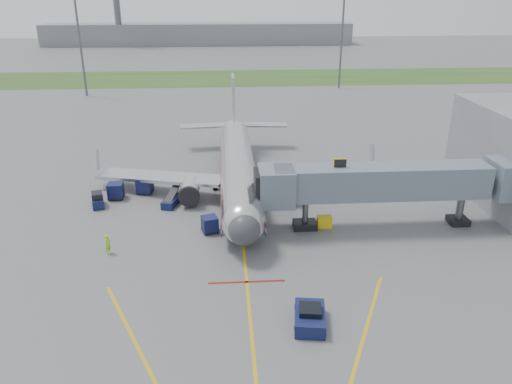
{
  "coord_description": "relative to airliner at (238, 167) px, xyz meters",
  "views": [
    {
      "loc": [
        -1.55,
        -37.2,
        21.3
      ],
      "look_at": [
        1.45,
        6.58,
        3.2
      ],
      "focal_mm": 35.0,
      "sensor_mm": 36.0,
      "label": 1
    }
  ],
  "objects": [
    {
      "name": "jet_bridge",
      "position": [
        12.86,
        -10.25,
        1.82
      ],
      "size": [
        25.3,
        4.0,
        6.9
      ],
      "color": "slate",
      "rests_on": "ground"
    },
    {
      "name": "baggage_cart_c",
      "position": [
        -13.29,
        -1.69,
        -1.76
      ],
      "size": [
        1.62,
        1.62,
        1.74
      ],
      "color": "#0C1735",
      "rests_on": "ground"
    },
    {
      "name": "light_mast_left",
      "position": [
        -30.0,
        54.75,
        8.13
      ],
      "size": [
        2.0,
        0.44,
        20.4
      ],
      "color": "#595B60",
      "rests_on": "ground"
    },
    {
      "name": "grass_strip",
      "position": [
        -0.0,
        74.75,
        -2.64
      ],
      "size": [
        300.0,
        25.0,
        0.01
      ],
      "primitive_type": "cube",
      "color": "#2D4C1E",
      "rests_on": "ground"
    },
    {
      "name": "light_mast_right",
      "position": [
        25.0,
        59.75,
        8.13
      ],
      "size": [
        2.0,
        0.44,
        20.4
      ],
      "color": "#595B60",
      "rests_on": "ground"
    },
    {
      "name": "ramp_worker",
      "position": [
        -11.62,
        -13.95,
        -1.75
      ],
      "size": [
        0.66,
        0.77,
        1.78
      ],
      "primitive_type": "imported",
      "rotation": [
        0.0,
        0.0,
        1.13
      ],
      "color": "#97E81B",
      "rests_on": "ground"
    },
    {
      "name": "baggage_tug",
      "position": [
        -14.78,
        -3.72,
        -1.96
      ],
      "size": [
        1.7,
        2.45,
        1.55
      ],
      "color": "#0C1735",
      "rests_on": "ground"
    },
    {
      "name": "airliner",
      "position": [
        0.0,
        0.0,
        0.0
      ],
      "size": [
        32.1,
        35.67,
        10.25
      ],
      "color": "silver",
      "rests_on": "ground"
    },
    {
      "name": "ground",
      "position": [
        -0.0,
        -15.25,
        -2.65
      ],
      "size": [
        400.0,
        400.0,
        0.0
      ],
      "primitive_type": "plane",
      "color": "#565659",
      "rests_on": "ground"
    },
    {
      "name": "ground_power_cart",
      "position": [
        7.89,
        -10.09,
        -2.11
      ],
      "size": [
        1.4,
        0.96,
        1.09
      ],
      "color": "yellow",
      "rests_on": "ground"
    },
    {
      "name": "baggage_cart_b",
      "position": [
        -10.37,
        -0.33,
        -1.74
      ],
      "size": [
        1.89,
        1.89,
        1.78
      ],
      "color": "#0C1735",
      "rests_on": "ground"
    },
    {
      "name": "apron_markings",
      "position": [
        -0.0,
        -22.65,
        -2.64
      ],
      "size": [
        21.52,
        50.0,
        0.01
      ],
      "color": "gold",
      "rests_on": "ground"
    },
    {
      "name": "baggage_cart_a",
      "position": [
        -3.0,
        -10.43,
        -1.86
      ],
      "size": [
        1.77,
        1.77,
        1.54
      ],
      "color": "#0C1735",
      "rests_on": "ground"
    },
    {
      "name": "pushback_tug",
      "position": [
        4.0,
        -24.82,
        -2.07
      ],
      "size": [
        2.5,
        3.59,
        1.39
      ],
      "color": "#0C1735",
      "rests_on": "ground"
    },
    {
      "name": "belt_loader",
      "position": [
        -7.11,
        -3.8,
        -2.19
      ],
      "size": [
        2.07,
        3.9,
        1.84
      ],
      "color": "#0C1735",
      "rests_on": "ground"
    },
    {
      "name": "distant_terminal",
      "position": [
        -10.0,
        154.75,
        1.35
      ],
      "size": [
        120.0,
        14.0,
        8.0
      ],
      "primitive_type": "cube",
      "color": "slate",
      "rests_on": "ground"
    }
  ]
}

